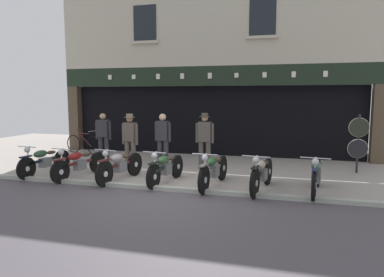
# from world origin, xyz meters

# --- Properties ---
(ground) EXTENTS (23.82, 22.00, 0.18)m
(ground) POSITION_xyz_m (0.00, -0.98, -0.04)
(ground) COLOR #9D938B
(shop_facade) EXTENTS (12.12, 4.42, 6.72)m
(shop_facade) POSITION_xyz_m (-0.00, 6.99, 1.78)
(shop_facade) COLOR black
(shop_facade) RESTS_ON ground
(motorcycle_far_left) EXTENTS (0.62, 1.96, 0.90)m
(motorcycle_far_left) POSITION_xyz_m (-3.80, 0.75, 0.41)
(motorcycle_far_left) COLOR black
(motorcycle_far_left) RESTS_ON ground
(motorcycle_left) EXTENTS (0.65, 1.99, 0.90)m
(motorcycle_left) POSITION_xyz_m (-2.64, 0.68, 0.41)
(motorcycle_left) COLOR black
(motorcycle_left) RESTS_ON ground
(motorcycle_center_left) EXTENTS (0.62, 1.98, 0.92)m
(motorcycle_center_left) POSITION_xyz_m (-1.41, 0.66, 0.42)
(motorcycle_center_left) COLOR black
(motorcycle_center_left) RESTS_ON ground
(motorcycle_center) EXTENTS (0.62, 1.96, 0.90)m
(motorcycle_center) POSITION_xyz_m (-0.18, 0.74, 0.42)
(motorcycle_center) COLOR black
(motorcycle_center) RESTS_ON ground
(motorcycle_center_right) EXTENTS (0.62, 2.09, 0.92)m
(motorcycle_center_right) POSITION_xyz_m (1.07, 0.74, 0.43)
(motorcycle_center_right) COLOR black
(motorcycle_center_right) RESTS_ON ground
(motorcycle_right) EXTENTS (0.62, 1.97, 0.93)m
(motorcycle_right) POSITION_xyz_m (2.24, 0.66, 0.43)
(motorcycle_right) COLOR black
(motorcycle_right) RESTS_ON ground
(motorcycle_far_right) EXTENTS (0.62, 2.01, 0.93)m
(motorcycle_far_right) POSITION_xyz_m (3.46, 0.77, 0.44)
(motorcycle_far_right) COLOR black
(motorcycle_far_right) RESTS_ON ground
(salesman_left) EXTENTS (0.56, 0.25, 1.65)m
(salesman_left) POSITION_xyz_m (-3.14, 2.90, 0.91)
(salesman_left) COLOR #2D2D33
(salesman_left) RESTS_ON ground
(shopkeeper_center) EXTENTS (0.56, 0.34, 1.68)m
(shopkeeper_center) POSITION_xyz_m (-1.92, 2.38, 0.93)
(shopkeeper_center) COLOR brown
(shopkeeper_center) RESTS_ON ground
(salesman_right) EXTENTS (0.55, 0.28, 1.68)m
(salesman_right) POSITION_xyz_m (-0.93, 2.63, 0.94)
(salesman_right) COLOR #2D2D33
(salesman_right) RESTS_ON ground
(assistant_far_right) EXTENTS (0.56, 0.33, 1.71)m
(assistant_far_right) POSITION_xyz_m (0.39, 2.70, 0.95)
(assistant_far_right) COLOR #47423D
(assistant_far_right) RESTS_ON ground
(tyre_sign_pole) EXTENTS (0.56, 0.06, 1.71)m
(tyre_sign_pole) POSITION_xyz_m (4.76, 3.33, 1.00)
(tyre_sign_pole) COLOR #232328
(tyre_sign_pole) RESTS_ON ground
(advert_board_near) EXTENTS (0.70, 0.03, 1.04)m
(advert_board_near) POSITION_xyz_m (-1.80, 5.40, 1.91)
(advert_board_near) COLOR silver
(advert_board_far) EXTENTS (0.76, 0.03, 1.04)m
(advert_board_far) POSITION_xyz_m (-2.89, 5.40, 1.85)
(advert_board_far) COLOR silver
(leaning_bicycle) EXTENTS (1.75, 0.60, 0.95)m
(leaning_bicycle) POSITION_xyz_m (-4.85, 4.36, 0.38)
(leaning_bicycle) COLOR black
(leaning_bicycle) RESTS_ON ground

